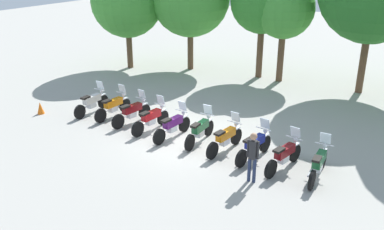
{
  "coord_description": "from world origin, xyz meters",
  "views": [
    {
      "loc": [
        7.68,
        -12.54,
        6.9
      ],
      "look_at": [
        0.0,
        0.5,
        0.9
      ],
      "focal_mm": 38.68,
      "sensor_mm": 36.0,
      "label": 1
    }
  ],
  "objects_px": {
    "motorcycle_4": "(173,125)",
    "person_0": "(253,154)",
    "tree_2": "(263,1)",
    "motorcycle_3": "(151,119)",
    "motorcycle_9": "(319,163)",
    "motorcycle_5": "(200,130)",
    "tree_3": "(284,9)",
    "motorcycle_7": "(255,145)",
    "motorcycle_1": "(113,106)",
    "tree_0": "(127,2)",
    "motorcycle_6": "(225,138)",
    "traffic_cone": "(40,108)",
    "motorcycle_2": "(132,112)",
    "motorcycle_0": "(92,102)",
    "motorcycle_8": "(284,155)"
  },
  "relations": [
    {
      "from": "motorcycle_9",
      "to": "tree_0",
      "type": "distance_m",
      "value": 16.39
    },
    {
      "from": "motorcycle_4",
      "to": "tree_0",
      "type": "xyz_separation_m",
      "value": [
        -8.16,
        7.61,
        3.57
      ]
    },
    {
      "from": "motorcycle_2",
      "to": "traffic_cone",
      "type": "xyz_separation_m",
      "value": [
        -4.3,
        -1.25,
        -0.24
      ]
    },
    {
      "from": "motorcycle_4",
      "to": "tree_0",
      "type": "height_order",
      "value": "tree_0"
    },
    {
      "from": "motorcycle_8",
      "to": "person_0",
      "type": "xyz_separation_m",
      "value": [
        -0.62,
        -1.33,
        0.48
      ]
    },
    {
      "from": "motorcycle_5",
      "to": "tree_3",
      "type": "bearing_deg",
      "value": -0.18
    },
    {
      "from": "motorcycle_3",
      "to": "motorcycle_6",
      "type": "relative_size",
      "value": 1.0
    },
    {
      "from": "motorcycle_6",
      "to": "motorcycle_3",
      "type": "bearing_deg",
      "value": 95.57
    },
    {
      "from": "motorcycle_9",
      "to": "traffic_cone",
      "type": "distance_m",
      "value": 12.42
    },
    {
      "from": "motorcycle_0",
      "to": "tree_0",
      "type": "xyz_separation_m",
      "value": [
        -3.53,
        7.21,
        3.57
      ]
    },
    {
      "from": "person_0",
      "to": "motorcycle_2",
      "type": "bearing_deg",
      "value": 68.47
    },
    {
      "from": "motorcycle_8",
      "to": "traffic_cone",
      "type": "bearing_deg",
      "value": 105.33
    },
    {
      "from": "motorcycle_0",
      "to": "motorcycle_1",
      "type": "bearing_deg",
      "value": -85.33
    },
    {
      "from": "motorcycle_4",
      "to": "motorcycle_6",
      "type": "xyz_separation_m",
      "value": [
        2.32,
        -0.01,
        0.0
      ]
    },
    {
      "from": "person_0",
      "to": "motorcycle_4",
      "type": "bearing_deg",
      "value": 64.16
    },
    {
      "from": "motorcycle_1",
      "to": "motorcycle_9",
      "type": "relative_size",
      "value": 1.0
    },
    {
      "from": "motorcycle_5",
      "to": "person_0",
      "type": "relative_size",
      "value": 1.28
    },
    {
      "from": "motorcycle_6",
      "to": "tree_0",
      "type": "distance_m",
      "value": 13.44
    },
    {
      "from": "motorcycle_1",
      "to": "motorcycle_8",
      "type": "height_order",
      "value": "same"
    },
    {
      "from": "motorcycle_3",
      "to": "motorcycle_2",
      "type": "bearing_deg",
      "value": 85.75
    },
    {
      "from": "motorcycle_5",
      "to": "motorcycle_8",
      "type": "xyz_separation_m",
      "value": [
        3.48,
        -0.4,
        0.0
      ]
    },
    {
      "from": "motorcycle_0",
      "to": "tree_3",
      "type": "bearing_deg",
      "value": -32.7
    },
    {
      "from": "tree_3",
      "to": "motorcycle_0",
      "type": "bearing_deg",
      "value": -121.55
    },
    {
      "from": "motorcycle_8",
      "to": "tree_2",
      "type": "relative_size",
      "value": 0.35
    },
    {
      "from": "motorcycle_5",
      "to": "motorcycle_6",
      "type": "distance_m",
      "value": 1.18
    },
    {
      "from": "motorcycle_4",
      "to": "person_0",
      "type": "bearing_deg",
      "value": -104.54
    },
    {
      "from": "motorcycle_1",
      "to": "motorcycle_6",
      "type": "height_order",
      "value": "same"
    },
    {
      "from": "tree_2",
      "to": "motorcycle_3",
      "type": "bearing_deg",
      "value": -95.09
    },
    {
      "from": "person_0",
      "to": "traffic_cone",
      "type": "xyz_separation_m",
      "value": [
        -10.63,
        0.69,
        -0.72
      ]
    },
    {
      "from": "motorcycle_5",
      "to": "tree_3",
      "type": "height_order",
      "value": "tree_3"
    },
    {
      "from": "motorcycle_6",
      "to": "motorcycle_9",
      "type": "xyz_separation_m",
      "value": [
        3.47,
        -0.22,
        0.0
      ]
    },
    {
      "from": "motorcycle_1",
      "to": "motorcycle_5",
      "type": "height_order",
      "value": "same"
    },
    {
      "from": "person_0",
      "to": "motorcycle_5",
      "type": "bearing_deg",
      "value": 54.39
    },
    {
      "from": "motorcycle_6",
      "to": "traffic_cone",
      "type": "height_order",
      "value": "motorcycle_6"
    },
    {
      "from": "motorcycle_5",
      "to": "person_0",
      "type": "xyz_separation_m",
      "value": [
        2.87,
        -1.73,
        0.48
      ]
    },
    {
      "from": "motorcycle_7",
      "to": "motorcycle_9",
      "type": "distance_m",
      "value": 2.31
    },
    {
      "from": "motorcycle_5",
      "to": "traffic_cone",
      "type": "distance_m",
      "value": 7.84
    },
    {
      "from": "motorcycle_7",
      "to": "motorcycle_1",
      "type": "bearing_deg",
      "value": 95.46
    },
    {
      "from": "motorcycle_5",
      "to": "traffic_cone",
      "type": "bearing_deg",
      "value": 96.55
    },
    {
      "from": "motorcycle_6",
      "to": "traffic_cone",
      "type": "xyz_separation_m",
      "value": [
        -8.93,
        -0.87,
        -0.24
      ]
    },
    {
      "from": "motorcycle_0",
      "to": "motorcycle_1",
      "type": "distance_m",
      "value": 1.17
    },
    {
      "from": "motorcycle_1",
      "to": "motorcycle_7",
      "type": "height_order",
      "value": "same"
    },
    {
      "from": "motorcycle_0",
      "to": "motorcycle_4",
      "type": "bearing_deg",
      "value": -96.08
    },
    {
      "from": "motorcycle_0",
      "to": "tree_3",
      "type": "xyz_separation_m",
      "value": [
        5.64,
        9.19,
        3.5
      ]
    },
    {
      "from": "motorcycle_9",
      "to": "tree_2",
      "type": "xyz_separation_m",
      "value": [
        -6.09,
        9.98,
        3.82
      ]
    },
    {
      "from": "person_0",
      "to": "tree_0",
      "type": "relative_size",
      "value": 0.27
    },
    {
      "from": "motorcycle_7",
      "to": "tree_0",
      "type": "distance_m",
      "value": 14.38
    },
    {
      "from": "tree_3",
      "to": "traffic_cone",
      "type": "relative_size",
      "value": 10.29
    },
    {
      "from": "tree_2",
      "to": "tree_3",
      "type": "xyz_separation_m",
      "value": [
        1.31,
        -0.15,
        -0.32
      ]
    },
    {
      "from": "motorcycle_4",
      "to": "traffic_cone",
      "type": "xyz_separation_m",
      "value": [
        -6.61,
        -0.88,
        -0.24
      ]
    }
  ]
}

